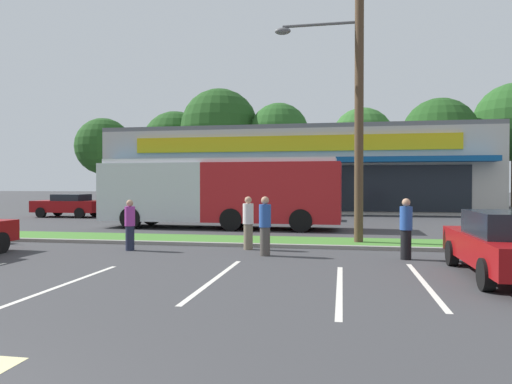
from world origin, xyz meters
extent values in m
cube|color=#427A2D|center=(0.00, 14.00, 0.06)|extent=(56.00, 2.20, 0.12)
cube|color=gray|center=(0.00, 12.78, 0.06)|extent=(56.00, 0.24, 0.12)
cube|color=silver|center=(-1.65, 6.11, 0.00)|extent=(0.12, 4.80, 0.01)
cube|color=silver|center=(1.27, 7.45, 0.00)|extent=(0.12, 4.80, 0.01)
cube|color=silver|center=(3.96, 7.02, 0.00)|extent=(0.12, 4.80, 0.01)
cube|color=silver|center=(5.71, 7.79, 0.00)|extent=(0.12, 4.80, 0.01)
cube|color=#BCB7AD|center=(0.49, 37.02, 2.97)|extent=(27.97, 13.84, 5.93)
cube|color=black|center=(0.49, 30.06, 1.78)|extent=(23.50, 0.08, 3.08)
cube|color=#0F4C8C|center=(0.49, 29.40, 3.68)|extent=(26.30, 1.40, 0.35)
cube|color=gold|center=(0.49, 30.02, 4.86)|extent=(22.38, 0.16, 1.07)
cube|color=slate|center=(0.49, 37.02, 6.08)|extent=(27.97, 13.84, 0.30)
cylinder|color=#473323|center=(-20.73, 43.87, 1.92)|extent=(0.44, 0.44, 3.84)
sphere|color=#1E4719|center=(-20.73, 43.87, 6.05)|extent=(5.89, 5.89, 5.89)
cylinder|color=#473323|center=(-13.64, 46.14, 1.85)|extent=(0.44, 0.44, 3.70)
sphere|color=#1E4719|center=(-13.64, 46.14, 6.34)|extent=(7.02, 7.02, 7.02)
cylinder|color=#473323|center=(-8.05, 43.53, 2.39)|extent=(0.44, 0.44, 4.78)
sphere|color=#1E4719|center=(-8.05, 43.53, 7.67)|extent=(7.72, 7.72, 7.72)
cylinder|color=#473323|center=(-2.02, 42.98, 2.44)|extent=(0.44, 0.44, 4.87)
sphere|color=#23511E|center=(-2.02, 42.98, 7.01)|extent=(5.71, 5.71, 5.71)
cylinder|color=#473323|center=(5.93, 44.64, 2.10)|extent=(0.44, 0.44, 4.20)
sphere|color=#2D6026|center=(5.93, 44.64, 6.45)|extent=(6.01, 6.01, 6.01)
cylinder|color=#473323|center=(12.59, 42.30, 1.94)|extent=(0.44, 0.44, 3.89)
sphere|color=#1E4719|center=(12.59, 42.30, 6.40)|extent=(6.70, 6.70, 6.70)
cylinder|color=#4C3826|center=(4.56, 13.83, 5.23)|extent=(0.30, 0.30, 10.46)
cylinder|color=#59595B|center=(3.26, 13.85, 7.53)|extent=(2.60, 0.14, 0.10)
ellipsoid|color=#59595B|center=(1.96, 13.87, 7.38)|extent=(0.56, 0.32, 0.24)
cube|color=#AD191E|center=(0.86, 19.06, 1.70)|extent=(6.23, 2.65, 2.70)
cube|color=silver|center=(-4.76, 19.15, 1.70)|extent=(5.10, 2.63, 2.70)
cube|color=silver|center=(-1.67, 19.10, 3.15)|extent=(10.83, 2.46, 0.20)
cube|color=black|center=(-1.65, 20.40, 2.19)|extent=(10.35, 0.22, 1.19)
cube|color=black|center=(-7.32, 19.19, 2.02)|extent=(0.09, 2.17, 1.51)
cylinder|color=black|center=(-5.62, 17.99, 0.50)|extent=(1.00, 0.32, 1.00)
cylinder|color=black|center=(-5.58, 20.33, 0.50)|extent=(1.00, 0.32, 1.00)
cylinder|color=black|center=(-0.84, 17.91, 0.50)|extent=(1.00, 0.32, 1.00)
cylinder|color=black|center=(-0.80, 20.26, 0.50)|extent=(1.00, 0.32, 1.00)
cylinder|color=black|center=(2.25, 17.87, 0.50)|extent=(1.00, 0.32, 1.00)
cylinder|color=black|center=(2.29, 20.21, 0.50)|extent=(1.00, 0.32, 1.00)
cube|color=maroon|center=(-12.93, 24.67, 0.68)|extent=(4.20, 1.85, 0.71)
cube|color=black|center=(-12.72, 24.67, 1.23)|extent=(1.89, 1.63, 0.41)
cylinder|color=black|center=(-14.23, 23.79, 0.32)|extent=(0.64, 0.22, 0.64)
cylinder|color=black|center=(-14.23, 25.55, 0.32)|extent=(0.64, 0.22, 0.64)
cylinder|color=black|center=(-11.63, 23.79, 0.32)|extent=(0.64, 0.22, 0.64)
cylinder|color=black|center=(-11.63, 25.55, 0.32)|extent=(0.64, 0.22, 0.64)
cube|color=#0C3F1E|center=(0.73, 24.65, 0.67)|extent=(4.74, 1.73, 0.71)
cube|color=black|center=(0.50, 24.65, 1.29)|extent=(2.13, 1.52, 0.53)
cylinder|color=black|center=(2.20, 25.47, 0.32)|extent=(0.64, 0.22, 0.64)
cylinder|color=black|center=(2.20, 23.83, 0.32)|extent=(0.64, 0.22, 0.64)
cylinder|color=black|center=(-0.73, 25.47, 0.32)|extent=(0.64, 0.22, 0.64)
cylinder|color=black|center=(-0.73, 23.83, 0.32)|extent=(0.64, 0.22, 0.64)
cube|color=maroon|center=(7.62, 8.71, 0.63)|extent=(1.79, 4.72, 0.62)
cube|color=black|center=(7.62, 8.48, 1.21)|extent=(1.58, 2.13, 0.54)
cylinder|color=black|center=(6.77, 10.18, 0.32)|extent=(0.22, 0.64, 0.64)
cylinder|color=black|center=(6.77, 7.25, 0.32)|extent=(0.22, 0.64, 0.64)
cylinder|color=black|center=(-6.08, 9.99, 0.32)|extent=(0.22, 0.64, 0.64)
cylinder|color=#726651|center=(1.07, 12.17, 0.41)|extent=(0.29, 0.29, 0.82)
cylinder|color=silver|center=(1.07, 12.17, 1.14)|extent=(0.34, 0.34, 0.65)
sphere|color=tan|center=(1.07, 12.17, 1.57)|extent=(0.22, 0.22, 0.22)
cylinder|color=#1E2338|center=(-2.54, 11.32, 0.38)|extent=(0.27, 0.27, 0.77)
cylinder|color=#99338C|center=(-2.54, 11.32, 1.07)|extent=(0.32, 0.32, 0.61)
sphere|color=tan|center=(-2.54, 11.32, 1.48)|extent=(0.21, 0.21, 0.21)
cylinder|color=black|center=(5.74, 10.99, 0.41)|extent=(0.29, 0.29, 0.82)
cylinder|color=#264C99|center=(5.74, 10.99, 1.14)|extent=(0.34, 0.34, 0.65)
sphere|color=tan|center=(5.74, 10.99, 1.58)|extent=(0.22, 0.22, 0.22)
cylinder|color=#47423D|center=(1.80, 10.98, 0.42)|extent=(0.29, 0.29, 0.83)
cylinder|color=#264C99|center=(1.80, 10.98, 1.16)|extent=(0.35, 0.35, 0.66)
sphere|color=tan|center=(1.80, 10.98, 1.61)|extent=(0.23, 0.23, 0.23)
camera|label=1|loc=(4.01, -2.64, 2.09)|focal=33.46mm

